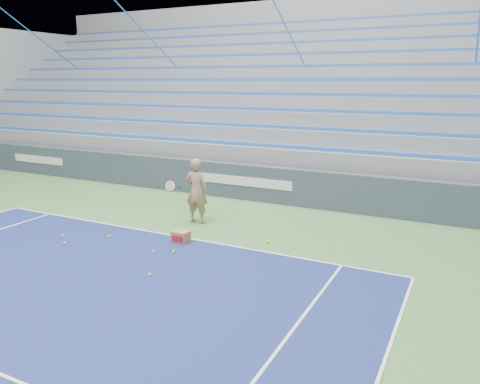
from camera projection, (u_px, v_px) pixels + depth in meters
sponsor_barrier at (246, 182)px, 14.55m from camera, size 30.00×0.32×1.10m
bleachers at (307, 112)px, 19.09m from camera, size 31.00×9.15×7.30m
tennis_player at (196, 191)px, 12.08m from camera, size 0.93×0.85×1.71m
ball_box at (181, 237)px, 10.72m from camera, size 0.38×0.30×0.28m
tennis_ball_0 at (109, 236)px, 11.09m from camera, size 0.07×0.07×0.07m
tennis_ball_1 at (154, 252)px, 10.10m from camera, size 0.07×0.07×0.07m
tennis_ball_2 at (268, 241)px, 10.74m from camera, size 0.07×0.07×0.07m
tennis_ball_3 at (64, 243)px, 10.61m from camera, size 0.07×0.07×0.07m
tennis_ball_4 at (63, 236)px, 11.13m from camera, size 0.07×0.07×0.07m
tennis_ball_5 at (150, 275)px, 8.90m from camera, size 0.07×0.07×0.07m
tennis_ball_6 at (174, 252)px, 10.10m from camera, size 0.07×0.07×0.07m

